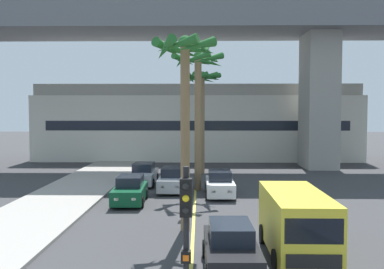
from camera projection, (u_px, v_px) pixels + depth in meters
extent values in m
cube|color=#9E9991|center=(6.00, 234.00, 18.46)|extent=(4.80, 80.00, 0.15)
cube|color=#DBCC4C|center=(195.00, 198.00, 26.31)|extent=(0.14, 56.00, 0.01)
cube|color=slate|center=(197.00, 21.00, 40.17)|extent=(75.65, 8.00, 2.40)
cube|color=#47494C|center=(197.00, 8.00, 43.75)|extent=(75.65, 0.50, 1.80)
cube|color=gray|center=(319.00, 101.00, 40.37)|extent=(2.80, 4.40, 12.51)
cube|color=beige|center=(197.00, 128.00, 48.42)|extent=(34.85, 8.00, 6.96)
cube|color=#9C998D|center=(197.00, 91.00, 48.20)|extent=(34.15, 7.20, 1.20)
cube|color=black|center=(197.00, 126.00, 44.38)|extent=(31.37, 0.04, 1.00)
cube|color=#0C4728|center=(130.00, 193.00, 24.97)|extent=(1.82, 4.15, 0.80)
cube|color=black|center=(130.00, 181.00, 25.08)|extent=(1.45, 2.09, 0.60)
cube|color=#F2EDCC|center=(134.00, 199.00, 22.97)|extent=(0.24, 0.09, 0.14)
cube|color=#F2EDCC|center=(116.00, 199.00, 22.95)|extent=(0.24, 0.09, 0.14)
cylinder|color=black|center=(142.00, 202.00, 23.72)|extent=(0.24, 0.65, 0.64)
cylinder|color=black|center=(112.00, 202.00, 23.71)|extent=(0.24, 0.65, 0.64)
cylinder|color=black|center=(146.00, 193.00, 26.26)|extent=(0.24, 0.65, 0.64)
cylinder|color=black|center=(120.00, 193.00, 26.24)|extent=(0.24, 0.65, 0.64)
cube|color=black|center=(231.00, 253.00, 14.38)|extent=(1.77, 4.13, 0.80)
cube|color=black|center=(230.00, 232.00, 14.49)|extent=(1.43, 2.08, 0.60)
cylinder|color=black|center=(250.00, 249.00, 15.66)|extent=(0.23, 0.64, 0.64)
cylinder|color=black|center=(205.00, 249.00, 15.66)|extent=(0.23, 0.64, 0.64)
cube|color=#B7BABF|center=(143.00, 177.00, 31.16)|extent=(1.76, 4.13, 0.80)
cube|color=black|center=(144.00, 167.00, 31.27)|extent=(1.43, 2.07, 0.60)
cube|color=#F2EDCC|center=(146.00, 181.00, 29.14)|extent=(0.24, 0.08, 0.14)
cube|color=#F2EDCC|center=(132.00, 180.00, 29.17)|extent=(0.24, 0.08, 0.14)
cylinder|color=black|center=(152.00, 183.00, 29.88)|extent=(0.23, 0.64, 0.64)
cylinder|color=black|center=(129.00, 183.00, 29.93)|extent=(0.23, 0.64, 0.64)
cylinder|color=black|center=(157.00, 178.00, 32.42)|extent=(0.23, 0.64, 0.64)
cylinder|color=black|center=(135.00, 178.00, 32.47)|extent=(0.23, 0.64, 0.64)
cube|color=white|center=(220.00, 186.00, 27.13)|extent=(1.71, 4.11, 0.80)
cube|color=black|center=(220.00, 175.00, 27.24)|extent=(1.40, 2.05, 0.60)
cube|color=#F2EDCC|center=(230.00, 192.00, 25.11)|extent=(0.24, 0.08, 0.14)
cube|color=#F2EDCC|center=(214.00, 192.00, 25.12)|extent=(0.24, 0.08, 0.14)
cylinder|color=black|center=(234.00, 194.00, 25.86)|extent=(0.22, 0.64, 0.64)
cylinder|color=black|center=(207.00, 194.00, 25.88)|extent=(0.22, 0.64, 0.64)
cylinder|color=black|center=(231.00, 187.00, 28.40)|extent=(0.22, 0.64, 0.64)
cylinder|color=black|center=(207.00, 187.00, 28.42)|extent=(0.22, 0.64, 0.64)
cube|color=#B7BABF|center=(172.00, 182.00, 28.71)|extent=(1.76, 4.12, 0.80)
cube|color=black|center=(173.00, 172.00, 28.82)|extent=(1.42, 2.07, 0.60)
cube|color=#F2EDCC|center=(177.00, 187.00, 26.68)|extent=(0.24, 0.08, 0.14)
cube|color=#F2EDCC|center=(162.00, 187.00, 26.71)|extent=(0.24, 0.08, 0.14)
cylinder|color=black|center=(184.00, 190.00, 27.43)|extent=(0.23, 0.64, 0.64)
cylinder|color=black|center=(158.00, 190.00, 27.48)|extent=(0.23, 0.64, 0.64)
cylinder|color=black|center=(185.00, 183.00, 29.96)|extent=(0.23, 0.64, 0.64)
cylinder|color=black|center=(162.00, 183.00, 30.01)|extent=(0.23, 0.64, 0.64)
cube|color=yellow|center=(296.00, 221.00, 15.71)|extent=(2.04, 5.21, 2.10)
cube|color=black|center=(314.00, 231.00, 13.13)|extent=(1.80, 0.09, 0.80)
cube|color=black|center=(314.00, 262.00, 13.12)|extent=(1.70, 0.07, 0.44)
cylinder|color=black|center=(335.00, 261.00, 14.18)|extent=(0.27, 0.76, 0.76)
cylinder|color=black|center=(277.00, 261.00, 14.22)|extent=(0.27, 0.76, 0.76)
cylinder|color=black|center=(311.00, 234.00, 17.29)|extent=(0.27, 0.76, 0.76)
cylinder|color=black|center=(263.00, 234.00, 17.34)|extent=(0.27, 0.76, 0.76)
cylinder|color=black|center=(186.00, 269.00, 8.76)|extent=(0.12, 0.12, 4.20)
cube|color=black|center=(186.00, 198.00, 8.54)|extent=(0.24, 0.20, 0.76)
sphere|color=black|center=(186.00, 186.00, 8.43)|extent=(0.14, 0.14, 0.14)
sphere|color=yellow|center=(186.00, 199.00, 8.44)|extent=(0.14, 0.14, 0.14)
sphere|color=black|center=(186.00, 211.00, 8.45)|extent=(0.14, 0.14, 0.14)
cube|color=black|center=(186.00, 257.00, 8.62)|extent=(0.20, 0.16, 0.24)
cube|color=orange|center=(186.00, 258.00, 8.54)|extent=(0.12, 0.03, 0.12)
cylinder|color=black|center=(187.00, 171.00, 23.01)|extent=(0.12, 0.12, 4.20)
cube|color=black|center=(187.00, 144.00, 22.79)|extent=(0.24, 0.20, 0.76)
sphere|color=black|center=(187.00, 139.00, 22.67)|extent=(0.14, 0.14, 0.14)
sphere|color=yellow|center=(187.00, 144.00, 22.69)|extent=(0.14, 0.14, 0.14)
sphere|color=black|center=(187.00, 148.00, 22.70)|extent=(0.14, 0.14, 0.14)
cube|color=black|center=(187.00, 166.00, 22.87)|extent=(0.20, 0.16, 0.24)
cube|color=orange|center=(187.00, 166.00, 22.79)|extent=(0.12, 0.03, 0.12)
cylinder|color=brown|center=(203.00, 125.00, 36.58)|extent=(0.33, 0.33, 8.22)
sphere|color=#236028|center=(203.00, 75.00, 36.35)|extent=(0.60, 0.60, 0.60)
cone|color=#236028|center=(215.00, 78.00, 36.37)|extent=(0.50, 2.10, 0.93)
cone|color=#236028|center=(212.00, 78.00, 36.98)|extent=(1.64, 1.91, 0.84)
cone|color=#236028|center=(203.00, 79.00, 37.38)|extent=(2.10, 0.52, 0.96)
cone|color=#236028|center=(195.00, 78.00, 37.18)|extent=(1.93, 1.62, 0.88)
cone|color=#236028|center=(191.00, 79.00, 36.61)|extent=(0.90, 2.13, 0.99)
cone|color=#236028|center=(191.00, 77.00, 36.03)|extent=(1.12, 2.12, 0.86)
cone|color=#236028|center=(197.00, 78.00, 35.47)|extent=(2.05, 1.36, 1.03)
cone|color=#236028|center=(206.00, 76.00, 35.36)|extent=(2.13, 0.94, 0.80)
cone|color=#236028|center=(213.00, 77.00, 35.80)|extent=(1.48, 2.01, 0.83)
cylinder|color=brown|center=(185.00, 139.00, 19.03)|extent=(0.41, 0.41, 8.16)
sphere|color=#236028|center=(185.00, 42.00, 18.80)|extent=(0.60, 0.60, 0.60)
cone|color=#236028|center=(206.00, 49.00, 18.85)|extent=(0.53, 1.93, 0.96)
cone|color=#236028|center=(198.00, 50.00, 19.53)|extent=(1.77, 1.53, 0.87)
cone|color=#236028|center=(182.00, 52.00, 19.74)|extent=(1.95, 0.77, 0.96)
cone|color=#236028|center=(167.00, 49.00, 19.29)|extent=(1.33, 1.87, 0.83)
cone|color=#236028|center=(165.00, 49.00, 18.45)|extent=(1.19, 1.91, 1.06)
cone|color=#236028|center=(177.00, 45.00, 17.94)|extent=(1.95, 1.02, 0.88)
cone|color=#236028|center=(196.00, 46.00, 18.03)|extent=(1.85, 1.39, 0.93)
cylinder|color=brown|center=(198.00, 125.00, 28.85)|extent=(0.47, 0.47, 8.82)
sphere|color=#236028|center=(198.00, 56.00, 28.60)|extent=(0.60, 0.60, 0.60)
cone|color=#236028|center=(215.00, 60.00, 28.72)|extent=(0.70, 2.39, 0.94)
cone|color=#236028|center=(210.00, 63.00, 29.42)|extent=(1.97, 1.97, 1.08)
cone|color=#236028|center=(195.00, 61.00, 29.75)|extent=(2.40, 0.92, 0.86)
cone|color=#236028|center=(184.00, 60.00, 29.27)|extent=(1.68, 2.21, 0.84)
cone|color=#236028|center=(181.00, 60.00, 28.23)|extent=(1.24, 2.35, 1.08)
cone|color=#236028|center=(193.00, 59.00, 27.50)|extent=(2.39, 1.04, 1.06)
cone|color=#236028|center=(208.00, 59.00, 27.64)|extent=(2.21, 1.67, 1.03)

